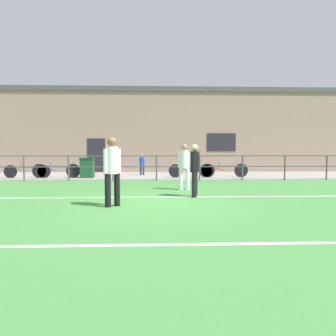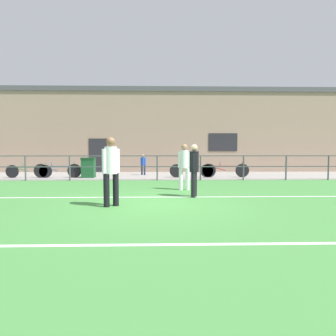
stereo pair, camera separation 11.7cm
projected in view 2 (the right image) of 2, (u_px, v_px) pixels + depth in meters
ground at (155, 204)px, 7.96m from camera, size 60.00×44.00×0.04m
field_line_touchline at (156, 197)px, 9.02m from camera, size 36.00×0.11×0.00m
field_line_hash at (152, 245)px, 4.50m from camera, size 36.00×0.11×0.00m
pavement_strip at (158, 175)px, 16.44m from camera, size 48.00×5.00×0.02m
perimeter_fence at (157, 164)px, 13.90m from camera, size 36.07×0.07×1.15m
clubhouse_facade at (158, 131)px, 19.97m from camera, size 28.00×2.56×5.31m
player_goalkeeper at (194, 167)px, 9.03m from camera, size 0.28×0.42×1.58m
player_striker at (111, 167)px, 7.50m from camera, size 0.40×0.32×1.72m
player_winger at (184, 164)px, 10.59m from camera, size 0.44×0.28×1.61m
spectator_child at (143, 163)px, 16.67m from camera, size 0.29×0.20×1.13m
bicycle_parked_0 at (29, 171)px, 14.95m from camera, size 2.27×0.04×0.74m
bicycle_parked_1 at (58, 171)px, 14.99m from camera, size 2.34×0.04×0.78m
bicycle_parked_3 at (226, 170)px, 15.21m from camera, size 2.37×0.04×0.78m
bicycle_parked_4 at (191, 171)px, 15.17m from camera, size 2.20×0.04×0.76m
trash_bin_0 at (88, 168)px, 15.08m from camera, size 0.66×0.56×1.00m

